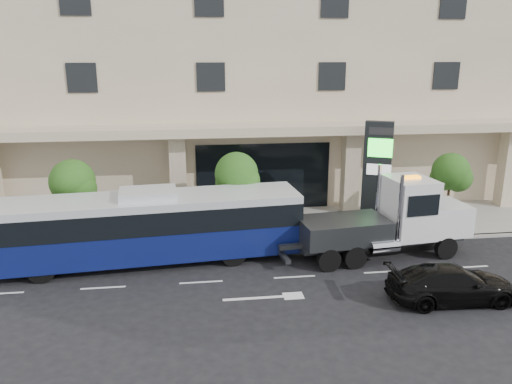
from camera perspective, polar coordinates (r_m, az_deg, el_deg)
ground at (r=23.14m, az=3.66°, el=-8.10°), size 120.00×120.00×0.00m
sidewalk at (r=27.70m, az=1.70°, el=-3.86°), size 120.00×6.00×0.15m
curb at (r=24.93m, az=2.79°, el=-6.12°), size 120.00×0.30×0.15m
convention_center at (r=36.46m, az=-0.86°, el=16.63°), size 60.00×17.60×20.00m
tree_left at (r=25.81m, az=-20.16°, el=0.77°), size 2.27×2.20×4.22m
tree_mid at (r=25.21m, az=-2.18°, el=1.74°), size 2.28×2.20×4.38m
tree_right at (r=28.65m, az=21.39°, el=1.89°), size 2.10×2.00×4.04m
city_bus at (r=23.08m, az=-12.06°, el=-3.80°), size 13.82×4.05×3.45m
tow_truck at (r=24.19m, az=15.24°, el=-3.18°), size 9.28×3.14×4.20m
black_sedan at (r=20.93m, az=21.47°, el=-9.70°), size 5.04×2.18×1.44m
signage_pylon at (r=27.17m, az=13.62°, el=1.93°), size 1.51×1.08×5.77m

